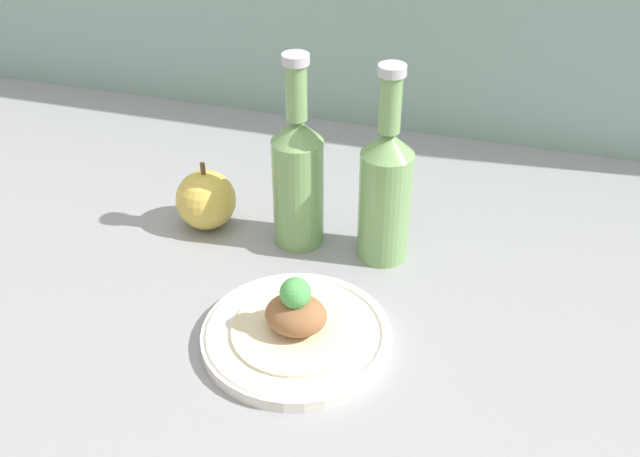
{
  "coord_description": "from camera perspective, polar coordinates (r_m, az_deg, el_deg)",
  "views": [
    {
      "loc": [
        21.81,
        -65.44,
        59.53
      ],
      "look_at": [
        0.61,
        5.22,
        9.4
      ],
      "focal_mm": 42.0,
      "sensor_mm": 36.0,
      "label": 1
    }
  ],
  "objects": [
    {
      "name": "cider_bottle_left",
      "position": [
        0.98,
        -1.7,
        4.03
      ],
      "size": [
        6.81,
        6.81,
        26.86
      ],
      "color": "#729E5B",
      "rests_on": "ground_plane"
    },
    {
      "name": "ground_plane",
      "position": [
        0.92,
        -1.31,
        -7.55
      ],
      "size": [
        180.0,
        110.0,
        4.0
      ],
      "primitive_type": "cube",
      "color": "gray"
    },
    {
      "name": "cider_bottle_right",
      "position": [
        0.96,
        5.01,
        3.01
      ],
      "size": [
        6.81,
        6.81,
        26.86
      ],
      "color": "#729E5B",
      "rests_on": "ground_plane"
    },
    {
      "name": "plate",
      "position": [
        0.87,
        -1.81,
        -8.11
      ],
      "size": [
        22.01,
        22.01,
        1.81
      ],
      "color": "silver",
      "rests_on": "ground_plane"
    },
    {
      "name": "apple",
      "position": [
        1.06,
        -8.68,
        2.18
      ],
      "size": [
        8.44,
        8.44,
        10.05
      ],
      "color": "gold",
      "rests_on": "ground_plane"
    },
    {
      "name": "plated_food",
      "position": [
        0.85,
        -1.85,
        -6.69
      ],
      "size": [
        15.01,
        15.01,
        7.47
      ],
      "color": "beige",
      "rests_on": "plate"
    }
  ]
}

